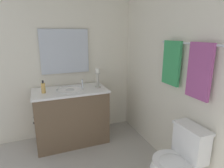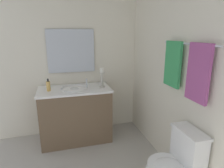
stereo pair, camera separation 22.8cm
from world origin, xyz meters
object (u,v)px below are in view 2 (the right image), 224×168
object	(u,v)px
vanity_cabinet	(76,114)
towel_center	(198,73)
mirror	(71,51)
sink_basin	(75,91)
candle_holder_tall	(102,77)
towel_near_vanity	(173,64)
towel_bar	(188,44)
toilet	(173,167)
soap_bottle	(48,86)

from	to	relation	value
vanity_cabinet	towel_center	world-z (taller)	towel_center
vanity_cabinet	mirror	world-z (taller)	mirror
sink_basin	mirror	world-z (taller)	mirror
sink_basin	mirror	size ratio (longest dim) A/B	0.55
candle_holder_tall	towel_near_vanity	size ratio (longest dim) A/B	0.59
candle_holder_tall	towel_bar	world-z (taller)	towel_bar
mirror	towel_bar	distance (m)	1.79
towel_near_vanity	towel_bar	bearing A→B (deg)	4.98
sink_basin	toilet	bearing A→B (deg)	29.88
toilet	candle_holder_tall	bearing A→B (deg)	-164.08
soap_bottle	toilet	bearing A→B (deg)	40.21
sink_basin	towel_bar	xyz separation A→B (m)	(1.17, 1.04, 0.74)
mirror	towel_bar	bearing A→B (deg)	35.74
towel_bar	towel_near_vanity	world-z (taller)	towel_near_vanity
candle_holder_tall	soap_bottle	bearing A→B (deg)	-90.72
candle_holder_tall	towel_near_vanity	xyz separation A→B (m)	(0.93, 0.60, 0.32)
sink_basin	soap_bottle	distance (m)	0.39
vanity_cabinet	toilet	xyz separation A→B (m)	(1.42, 0.82, -0.06)
candle_holder_tall	towel_center	distance (m)	1.50
vanity_cabinet	towel_near_vanity	distance (m)	1.66
vanity_cabinet	toilet	bearing A→B (deg)	29.91
vanity_cabinet	soap_bottle	size ratio (longest dim) A/B	6.02
candle_holder_tall	toilet	world-z (taller)	candle_holder_tall
towel_bar	soap_bottle	bearing A→B (deg)	-129.14
candle_holder_tall	toilet	size ratio (longest dim) A/B	0.40
toilet	towel_near_vanity	xyz separation A→B (m)	(-0.46, 0.20, 0.95)
mirror	candle_holder_tall	bearing A→B (deg)	53.59
candle_holder_tall	soap_bottle	distance (m)	0.79
mirror	candle_holder_tall	distance (m)	0.65
toilet	towel_near_vanity	bearing A→B (deg)	156.22
sink_basin	soap_bottle	world-z (taller)	soap_bottle
sink_basin	towel_center	distance (m)	1.78
toilet	sink_basin	bearing A→B (deg)	-150.12
soap_bottle	towel_center	xyz separation A→B (m)	(1.35, 1.39, 0.38)
towel_bar	toilet	bearing A→B (deg)	-40.85
mirror	towel_near_vanity	xyz separation A→B (m)	(1.24, 1.02, -0.06)
sink_basin	toilet	xyz separation A→B (m)	(1.42, 0.82, -0.44)
towel_near_vanity	towel_center	size ratio (longest dim) A/B	0.93
towel_near_vanity	vanity_cabinet	bearing A→B (deg)	-133.19
towel_bar	candle_holder_tall	bearing A→B (deg)	-151.40
mirror	vanity_cabinet	bearing A→B (deg)	-0.01
toilet	towel_center	bearing A→B (deg)	103.88
sink_basin	candle_holder_tall	world-z (taller)	candle_holder_tall
vanity_cabinet	towel_bar	xyz separation A→B (m)	(1.17, 1.04, 1.13)
toilet	towel_center	distance (m)	0.95
toilet	towel_near_vanity	world-z (taller)	towel_near_vanity
soap_bottle	towel_bar	size ratio (longest dim) A/B	0.22
vanity_cabinet	towel_near_vanity	size ratio (longest dim) A/B	2.14
soap_bottle	towel_near_vanity	distance (m)	1.73
candle_holder_tall	towel_bar	size ratio (longest dim) A/B	0.36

